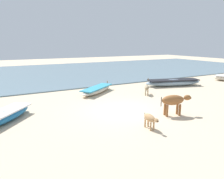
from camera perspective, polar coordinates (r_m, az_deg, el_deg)
ground at (r=11.03m, az=3.12°, el=-5.89°), size 80.00×80.00×0.00m
sea_water at (r=25.94m, az=-15.65°, el=4.55°), size 60.00×20.00×0.08m
fishing_boat_1 at (r=18.07m, az=16.59°, el=1.91°), size 5.00×2.42×0.74m
fishing_boat_3 at (r=14.86m, az=-4.18°, el=-0.05°), size 3.40×2.83×0.64m
fishing_boat_5 at (r=10.73m, az=-27.51°, el=-6.42°), size 2.78×3.06×0.68m
cow_adult_brown at (r=10.57m, az=16.77°, el=-3.00°), size 1.58×0.77×1.05m
calf_near_tan at (r=8.78m, az=10.50°, el=-7.93°), size 0.32×0.98×0.63m
calf_far_dun at (r=14.45m, az=9.61°, el=0.42°), size 0.77×0.92×0.67m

